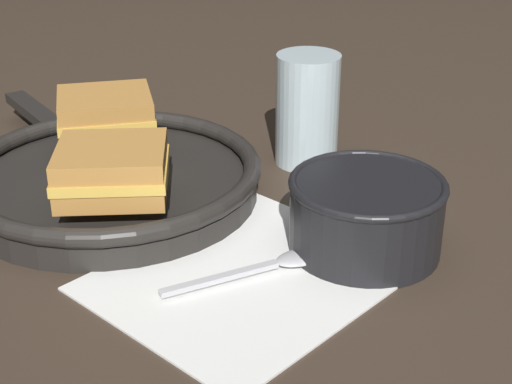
% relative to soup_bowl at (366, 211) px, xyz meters
% --- Properties ---
extents(ground_plane, '(4.00, 4.00, 0.00)m').
position_rel_soup_bowl_xyz_m(ground_plane, '(-0.07, 0.08, -0.04)').
color(ground_plane, '#382B21').
extents(napkin, '(0.27, 0.24, 0.00)m').
position_rel_soup_bowl_xyz_m(napkin, '(-0.11, 0.03, -0.04)').
color(napkin, white).
rests_on(napkin, ground_plane).
extents(soup_bowl, '(0.14, 0.14, 0.07)m').
position_rel_soup_bowl_xyz_m(soup_bowl, '(0.00, 0.00, 0.00)').
color(soup_bowl, black).
rests_on(soup_bowl, ground_plane).
extents(spoon, '(0.16, 0.06, 0.01)m').
position_rel_soup_bowl_xyz_m(spoon, '(-0.08, 0.02, -0.03)').
color(spoon, '#B7B7BC').
rests_on(spoon, napkin).
extents(skillet, '(0.31, 0.44, 0.04)m').
position_rel_soup_bowl_xyz_m(skillet, '(-0.12, 0.24, -0.02)').
color(skillet, black).
rests_on(skillet, ground_plane).
extents(sandwich_near_left, '(0.14, 0.14, 0.05)m').
position_rel_soup_bowl_xyz_m(sandwich_near_left, '(-0.16, 0.18, 0.02)').
color(sandwich_near_left, '#B27A38').
rests_on(sandwich_near_left, skillet).
extents(sandwich_near_right, '(0.13, 0.13, 0.05)m').
position_rel_soup_bowl_xyz_m(sandwich_near_right, '(-0.09, 0.31, 0.02)').
color(sandwich_near_right, '#B27A38').
rests_on(sandwich_near_right, skillet).
extents(drinking_glass, '(0.07, 0.07, 0.13)m').
position_rel_soup_bowl_xyz_m(drinking_glass, '(0.10, 0.18, 0.02)').
color(drinking_glass, silver).
rests_on(drinking_glass, ground_plane).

